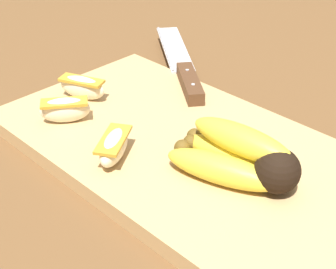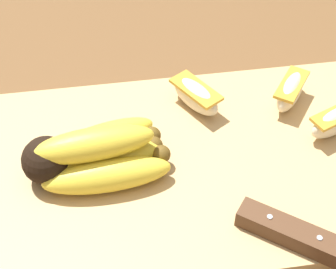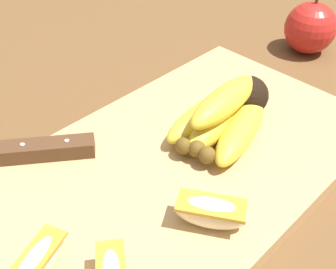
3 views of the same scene
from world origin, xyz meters
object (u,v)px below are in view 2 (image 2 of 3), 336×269
apple_wedge_middle (290,91)px  apple_wedge_far (336,121)px  banana_bunch (93,155)px  apple_wedge_near (196,96)px

apple_wedge_middle → apple_wedge_far: (-0.03, 0.05, -0.00)m
banana_bunch → apple_wedge_far: bearing=-176.7°
apple_wedge_far → apple_wedge_near: bearing=-24.0°
apple_wedge_middle → apple_wedge_far: bearing=122.9°
apple_wedge_near → apple_wedge_middle: size_ratio=1.10×
apple_wedge_near → apple_wedge_far: bearing=156.0°
banana_bunch → apple_wedge_middle: (-0.22, -0.07, -0.00)m
apple_wedge_near → apple_wedge_far: size_ratio=1.01×
banana_bunch → apple_wedge_near: banana_bunch is taller
banana_bunch → apple_wedge_far: size_ratio=2.10×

